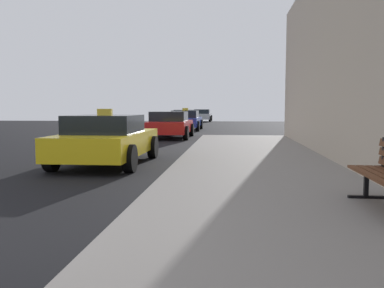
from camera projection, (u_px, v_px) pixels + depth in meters
The scene contains 6 objects.
sidewalk at pixel (305, 268), 3.52m from camera, with size 4.00×32.00×0.15m, color gray.
car_yellow at pixel (107, 139), 10.48m from camera, with size 2.06×4.18×1.43m.
car_red at pixel (170, 125), 19.57m from camera, with size 2.06×4.05×1.27m.
car_blue at pixel (186, 120), 26.34m from camera, with size 2.01×4.46×1.43m.
car_green at pixel (185, 117), 34.40m from camera, with size 2.07×4.30×1.27m.
car_silver at pixel (202, 115), 42.67m from camera, with size 1.94×4.30×1.27m.
Camera 1 is at (3.35, -3.49, 1.46)m, focal length 38.11 mm.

